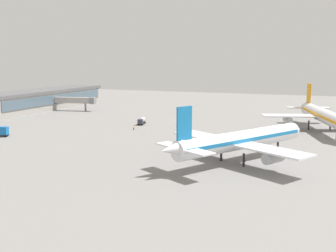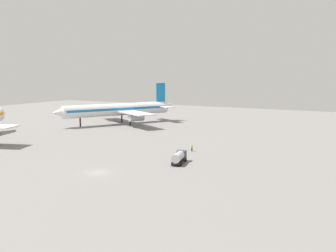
% 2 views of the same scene
% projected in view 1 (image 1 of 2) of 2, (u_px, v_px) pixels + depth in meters
% --- Properties ---
extents(ground, '(288.00, 288.00, 0.00)m').
position_uv_depth(ground, '(180.00, 121.00, 169.13)').
color(ground, gray).
extents(terminal_building, '(81.88, 18.40, 9.80)m').
position_uv_depth(terminal_building, '(43.00, 99.00, 208.31)').
color(terminal_building, '#9E9993').
rests_on(terminal_building, ground).
extents(airplane_at_gate, '(49.83, 40.89, 15.58)m').
position_uv_depth(airplane_at_gate, '(323.00, 115.00, 144.12)').
color(airplane_at_gate, white).
rests_on(airplane_at_gate, ground).
extents(airplane_taxiing, '(44.93, 37.58, 15.07)m').
position_uv_depth(airplane_taxiing, '(240.00, 140.00, 100.79)').
color(airplane_taxiing, white).
rests_on(airplane_taxiing, ground).
extents(fuel_truck, '(6.57, 3.33, 2.50)m').
position_uv_depth(fuel_truck, '(142.00, 121.00, 159.98)').
color(fuel_truck, black).
rests_on(fuel_truck, ground).
extents(catering_truck, '(3.31, 5.90, 3.30)m').
position_uv_depth(catering_truck, '(0.00, 132.00, 134.62)').
color(catering_truck, black).
rests_on(catering_truck, ground).
extents(ground_crew_worker, '(0.58, 0.41, 1.67)m').
position_uv_depth(ground_crew_worker, '(134.00, 128.00, 147.43)').
color(ground_crew_worker, '#1E2338').
rests_on(ground_crew_worker, ground).
extents(jet_bridge, '(6.36, 21.44, 6.74)m').
position_uv_depth(jet_bridge, '(76.00, 100.00, 201.16)').
color(jet_bridge, '#9E9993').
rests_on(jet_bridge, ground).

